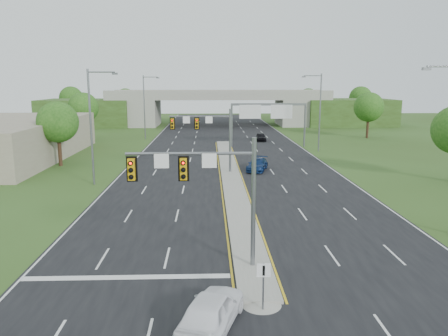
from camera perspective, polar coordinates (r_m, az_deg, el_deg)
ground at (r=23.96m, az=3.75°, el=-12.86°), size 240.00×240.00×0.00m
road at (r=57.65m, az=0.32°, el=1.37°), size 24.00×160.00×0.02m
median at (r=45.86m, az=0.92°, el=-1.04°), size 2.00×54.00×0.16m
median_nose at (r=20.34m, az=4.91°, el=-17.16°), size 2.00×2.00×0.16m
lane_markings at (r=51.64m, az=-0.08°, el=0.25°), size 23.72×160.00×0.01m
signal_mast_near at (r=22.28m, az=-1.89°, el=-1.87°), size 6.62×0.60×7.00m
signal_mast_far at (r=46.98m, az=-1.95°, el=4.96°), size 6.62×0.60×7.00m
keep_right_sign at (r=19.24m, az=5.18°, el=-14.18°), size 0.60×0.13×2.20m
sign_gantry at (r=67.46m, az=5.71°, el=7.20°), size 11.58×0.44×6.67m
overpass at (r=102.00m, az=-0.70°, el=7.59°), size 80.00×14.00×8.10m
lightpole_l_mid at (r=43.37m, az=-16.78°, el=5.82°), size 2.85×0.25×11.00m
lightpole_l_far at (r=77.66m, az=-10.24°, el=8.22°), size 2.85×0.25×11.00m
lightpole_r_far at (r=63.82m, az=12.26°, el=7.57°), size 2.85×0.25×11.00m
tree_l_near at (r=54.92m, az=-20.90°, el=5.60°), size 4.80×4.80×7.60m
tree_l_mid at (r=79.91m, az=-17.90°, el=7.51°), size 5.20×5.20×8.12m
tree_r_mid at (r=81.94m, az=18.38°, el=7.56°), size 5.20×5.20×8.12m
tree_back_a at (r=121.23m, az=-19.34°, el=8.61°), size 6.00×6.00×8.85m
tree_back_b at (r=117.88m, az=-12.74°, el=8.74°), size 5.60×5.60×8.32m
tree_back_c at (r=118.81m, az=10.94°, el=8.83°), size 5.60×5.60×8.32m
tree_back_d at (r=122.65m, az=17.41°, el=8.75°), size 6.00×6.00×8.85m
car_white at (r=18.32m, az=-1.65°, el=-18.07°), size 3.17×4.86×1.54m
car_far_b at (r=49.17m, az=4.37°, el=0.46°), size 3.13×5.01×1.35m
car_far_c at (r=74.67m, az=4.84°, el=4.07°), size 1.59×3.89×1.32m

